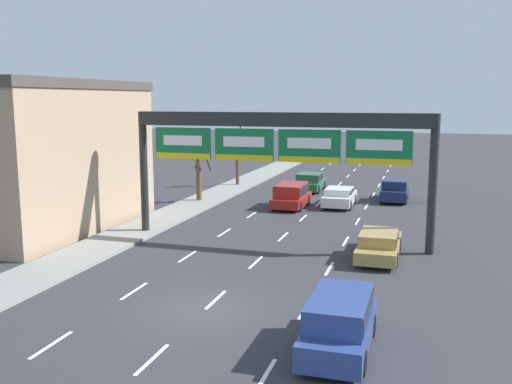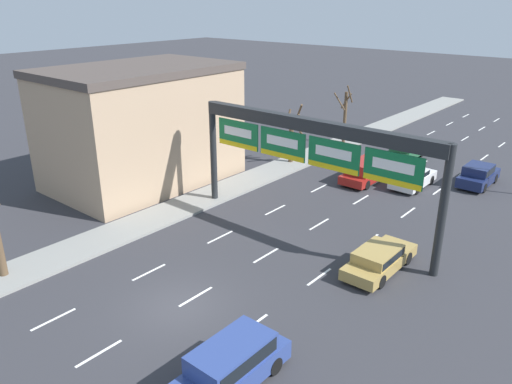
# 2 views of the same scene
# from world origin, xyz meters

# --- Properties ---
(ground_plane) EXTENTS (220.00, 220.00, 0.00)m
(ground_plane) POSITION_xyz_m (0.00, 0.00, 0.00)
(ground_plane) COLOR #333338
(sidewalk_left) EXTENTS (2.80, 110.00, 0.15)m
(sidewalk_left) POSITION_xyz_m (-8.00, 0.00, 0.07)
(sidewalk_left) COLOR gray
(sidewalk_left) RESTS_ON ground_plane
(lane_dashes) EXTENTS (6.72, 67.00, 0.01)m
(lane_dashes) POSITION_xyz_m (-0.00, 13.50, 0.01)
(lane_dashes) COLOR white
(lane_dashes) RESTS_ON ground_plane
(sign_gantry) EXTENTS (15.21, 0.70, 6.55)m
(sign_gantry) POSITION_xyz_m (-0.00, 9.70, 5.34)
(sign_gantry) COLOR #232628
(sign_gantry) RESTS_ON ground_plane
(building_near) EXTENTS (8.37, 12.85, 8.22)m
(building_near) POSITION_xyz_m (-13.90, 9.21, 4.12)
(building_near) COLOR tan
(building_near) RESTS_ON ground_plane
(suv_red) EXTENTS (1.95, 4.36, 1.60)m
(suv_red) POSITION_xyz_m (-1.53, 19.24, 0.89)
(suv_red) COLOR maroon
(suv_red) RESTS_ON ground_plane
(car_green) EXTENTS (1.94, 4.19, 1.42)m
(car_green) POSITION_xyz_m (-1.71, 26.41, 0.76)
(car_green) COLOR #235B38
(car_green) RESTS_ON ground_plane
(suv_blue) EXTENTS (1.81, 4.37, 1.66)m
(suv_blue) POSITION_xyz_m (4.92, -1.89, 0.92)
(suv_blue) COLOR navy
(suv_blue) RESTS_ON ground_plane
(car_navy) EXTENTS (1.83, 4.19, 1.53)m
(car_navy) POSITION_xyz_m (4.97, 23.76, 0.81)
(car_navy) COLOR #19234C
(car_navy) RESTS_ON ground_plane
(car_gold) EXTENTS (1.82, 4.76, 1.27)m
(car_gold) POSITION_xyz_m (5.18, 8.34, 0.69)
(car_gold) COLOR #A88947
(car_gold) RESTS_ON ground_plane
(car_white) EXTENTS (1.90, 4.12, 1.28)m
(car_white) POSITION_xyz_m (1.52, 20.51, 0.70)
(car_white) COLOR silver
(car_white) RESTS_ON ground_plane
(tree_bare_closest) EXTENTS (1.41, 1.59, 4.74)m
(tree_bare_closest) POSITION_xyz_m (-8.15, 19.34, 2.39)
(tree_bare_closest) COLOR brown
(tree_bare_closest) RESTS_ON sidewalk_left
(tree_bare_second) EXTENTS (1.53, 1.64, 5.24)m
(tree_bare_second) POSITION_xyz_m (-7.99, 27.09, 2.75)
(tree_bare_second) COLOR brown
(tree_bare_second) RESTS_ON sidewalk_left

